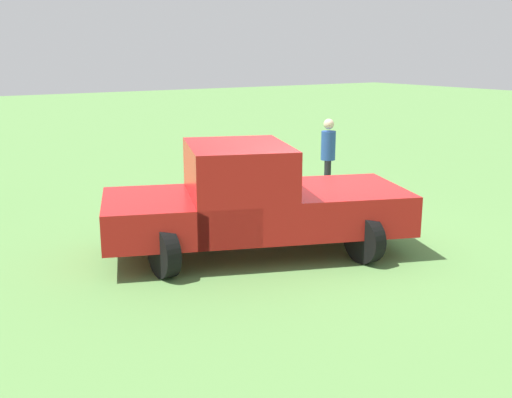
{
  "coord_description": "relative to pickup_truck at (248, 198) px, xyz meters",
  "views": [
    {
      "loc": [
        -8.24,
        6.19,
        3.22
      ],
      "look_at": [
        -0.15,
        0.94,
        0.9
      ],
      "focal_mm": 43.27,
      "sensor_mm": 36.0,
      "label": 1
    }
  ],
  "objects": [
    {
      "name": "person_bystander",
      "position": [
        2.37,
        -3.6,
        0.08
      ],
      "size": [
        0.45,
        0.45,
        1.77
      ],
      "rotation": [
        0.0,
        0.0,
        4.08
      ],
      "color": "black",
      "rests_on": "ground_plane"
    },
    {
      "name": "pickup_truck",
      "position": [
        0.0,
        0.0,
        0.0
      ],
      "size": [
        3.56,
        5.2,
        1.79
      ],
      "rotation": [
        0.0,
        0.0,
        4.34
      ],
      "color": "black",
      "rests_on": "ground_plane"
    },
    {
      "name": "ground_plane",
      "position": [
        0.11,
        -1.06,
        -0.92
      ],
      "size": [
        80.0,
        80.0,
        0.0
      ],
      "primitive_type": "plane",
      "color": "#5B8C47"
    }
  ]
}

